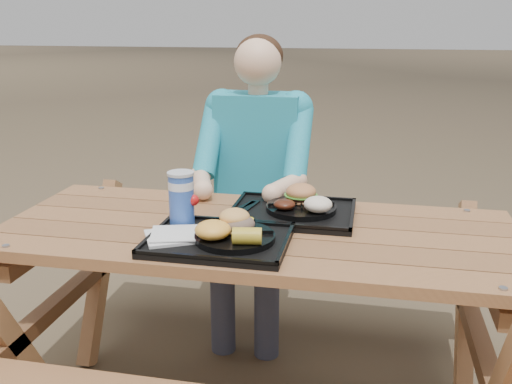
# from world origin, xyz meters

# --- Properties ---
(picnic_table) EXTENTS (1.80, 1.49, 0.75)m
(picnic_table) POSITION_xyz_m (0.00, 0.00, 0.38)
(picnic_table) COLOR #999999
(picnic_table) RESTS_ON ground
(tray_near) EXTENTS (0.45, 0.35, 0.02)m
(tray_near) POSITION_xyz_m (-0.09, -0.17, 0.76)
(tray_near) COLOR black
(tray_near) RESTS_ON picnic_table
(tray_far) EXTENTS (0.45, 0.35, 0.02)m
(tray_far) POSITION_xyz_m (0.11, 0.15, 0.76)
(tray_far) COLOR black
(tray_far) RESTS_ON picnic_table
(plate_near) EXTENTS (0.26, 0.26, 0.02)m
(plate_near) POSITION_xyz_m (-0.03, -0.18, 0.78)
(plate_near) COLOR black
(plate_near) RESTS_ON tray_near
(plate_far) EXTENTS (0.26, 0.26, 0.02)m
(plate_far) POSITION_xyz_m (0.14, 0.16, 0.78)
(plate_far) COLOR black
(plate_far) RESTS_ON tray_far
(napkin_stack) EXTENTS (0.21, 0.21, 0.02)m
(napkin_stack) POSITION_xyz_m (-0.24, -0.21, 0.78)
(napkin_stack) COLOR silver
(napkin_stack) RESTS_ON tray_near
(soda_cup) EXTENTS (0.09, 0.09, 0.17)m
(soda_cup) POSITION_xyz_m (-0.25, -0.06, 0.86)
(soda_cup) COLOR #153FA3
(soda_cup) RESTS_ON tray_near
(condiment_bbq) EXTENTS (0.05, 0.05, 0.03)m
(condiment_bbq) POSITION_xyz_m (-0.07, -0.06, 0.78)
(condiment_bbq) COLOR black
(condiment_bbq) RESTS_ON tray_near
(condiment_mustard) EXTENTS (0.05, 0.05, 0.03)m
(condiment_mustard) POSITION_xyz_m (-0.02, -0.06, 0.79)
(condiment_mustard) COLOR gold
(condiment_mustard) RESTS_ON tray_near
(sandwich) EXTENTS (0.11, 0.11, 0.11)m
(sandwich) POSITION_xyz_m (-0.03, -0.14, 0.84)
(sandwich) COLOR #EAA552
(sandwich) RESTS_ON plate_near
(mac_cheese) EXTENTS (0.11, 0.11, 0.06)m
(mac_cheese) POSITION_xyz_m (-0.09, -0.23, 0.82)
(mac_cheese) COLOR #FFB943
(mac_cheese) RESTS_ON plate_near
(corn_cob) EXTENTS (0.10, 0.10, 0.05)m
(corn_cob) POSITION_xyz_m (0.02, -0.25, 0.82)
(corn_cob) COLOR gold
(corn_cob) RESTS_ON plate_near
(cutlery_far) EXTENTS (0.06, 0.17, 0.01)m
(cutlery_far) POSITION_xyz_m (-0.06, 0.15, 0.77)
(cutlery_far) COLOR black
(cutlery_far) RESTS_ON tray_far
(burger) EXTENTS (0.12, 0.12, 0.10)m
(burger) POSITION_xyz_m (0.13, 0.21, 0.84)
(burger) COLOR #C17844
(burger) RESTS_ON plate_far
(baked_beans) EXTENTS (0.08, 0.08, 0.04)m
(baked_beans) POSITION_xyz_m (0.08, 0.10, 0.81)
(baked_beans) COLOR #441A0D
(baked_beans) RESTS_ON plate_far
(potato_salad) EXTENTS (0.10, 0.10, 0.06)m
(potato_salad) POSITION_xyz_m (0.21, 0.10, 0.82)
(potato_salad) COLOR #F5E7CF
(potato_salad) RESTS_ON plate_far
(diner) EXTENTS (0.48, 0.84, 1.28)m
(diner) POSITION_xyz_m (-0.13, 0.68, 0.64)
(diner) COLOR #1CA2C4
(diner) RESTS_ON ground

